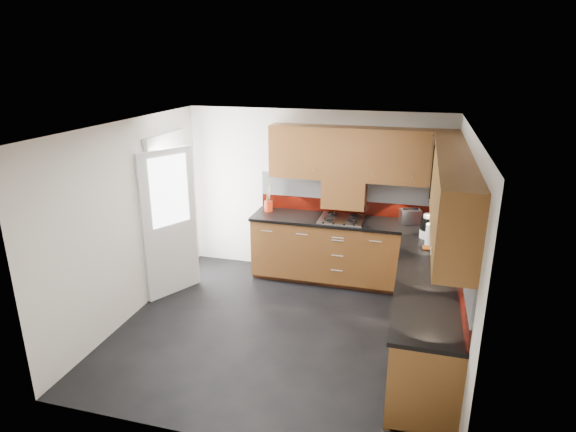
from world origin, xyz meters
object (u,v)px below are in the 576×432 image
(utensil_pot, at_px, (268,205))
(gas_hob, at_px, (342,219))
(food_processor, at_px, (428,227))
(toaster, at_px, (410,216))

(utensil_pot, bearing_deg, gas_hob, -6.56)
(gas_hob, relative_size, food_processor, 1.98)
(gas_hob, bearing_deg, utensil_pot, 173.44)
(gas_hob, bearing_deg, food_processor, -19.17)
(gas_hob, distance_m, toaster, 0.92)
(gas_hob, distance_m, utensil_pot, 1.11)
(food_processor, bearing_deg, toaster, 113.45)
(toaster, distance_m, food_processor, 0.56)
(utensil_pot, relative_size, toaster, 1.39)
(utensil_pot, relative_size, food_processor, 1.42)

